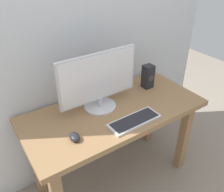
# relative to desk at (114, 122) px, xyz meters

# --- Properties ---
(ground_plane) EXTENTS (6.00, 6.00, 0.00)m
(ground_plane) POSITION_rel_desk_xyz_m (0.00, 0.00, -0.61)
(ground_plane) COLOR gray
(desk) EXTENTS (1.32, 0.61, 0.72)m
(desk) POSITION_rel_desk_xyz_m (0.00, 0.00, 0.00)
(desk) COLOR #936D47
(desk) RESTS_ON ground_plane
(monitor) EXTENTS (0.59, 0.23, 0.41)m
(monitor) POSITION_rel_desk_xyz_m (-0.07, 0.09, 0.33)
(monitor) COLOR silver
(monitor) RESTS_ON desk
(keyboard_primary) EXTENTS (0.37, 0.14, 0.02)m
(keyboard_primary) POSITION_rel_desk_xyz_m (0.03, -0.19, 0.13)
(keyboard_primary) COLOR silver
(keyboard_primary) RESTS_ON desk
(mouse) EXTENTS (0.07, 0.09, 0.04)m
(mouse) POSITION_rel_desk_xyz_m (-0.38, -0.13, 0.14)
(mouse) COLOR #232328
(mouse) RESTS_ON desk
(speaker_right) EXTENTS (0.08, 0.08, 0.20)m
(speaker_right) POSITION_rel_desk_xyz_m (0.41, 0.12, 0.22)
(speaker_right) COLOR #232328
(speaker_right) RESTS_ON desk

